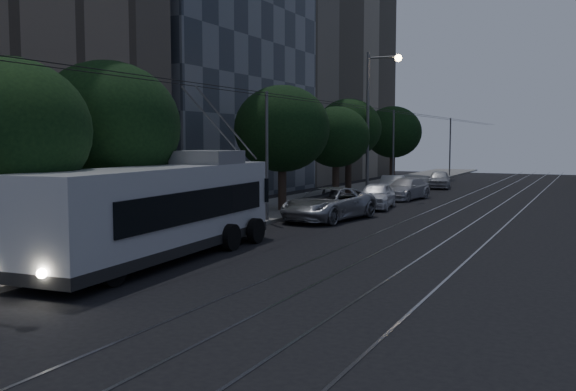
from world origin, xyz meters
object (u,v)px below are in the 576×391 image
Objects in this scene: car_white_a at (376,195)px; car_white_d at (439,179)px; car_white_c at (392,186)px; pickup_silver at (328,204)px; trolleybus at (163,210)px; car_white_b at (405,189)px; streetlamp_far at (374,110)px.

car_white_a is 1.03× the size of car_white_d.
car_white_a is 1.02× the size of car_white_c.
pickup_silver reaches higher than car_white_a.
trolleybus is 23.46m from car_white_b.
car_white_c is (-1.53, 2.24, 0.01)m from car_white_b.
trolleybus is at bearing -100.58° from car_white_c.
trolleybus reaches higher than car_white_c.
car_white_b is 10.52m from car_white_d.
car_white_c is (-0.13, 25.64, -0.89)m from trolleybus.
car_white_d is (1.35, 8.28, 0.02)m from car_white_c.
car_white_a is at bearing -69.94° from streetlamp_far.
car_white_d is (-0.18, 10.52, 0.03)m from car_white_b.
car_white_c is 5.58m from streetlamp_far.
car_white_b is (0.00, 5.89, -0.05)m from car_white_a.
car_white_d is 0.44× the size of streetlamp_far.
pickup_silver is at bearing -96.42° from car_white_c.
car_white_b is 2.71m from car_white_c.
trolleybus is 1.23× the size of streetlamp_far.
car_white_a is 8.28m from car_white_c.
streetlamp_far is (-1.91, -10.68, 4.99)m from car_white_d.
car_white_b is (0.43, 11.84, -0.10)m from pickup_silver.
streetlamp_far is at bearing 106.84° from pickup_silver.
streetlamp_far is at bearing -110.30° from car_white_d.
car_white_a reaches higher than car_white_c.
pickup_silver is 1.34× the size of car_white_c.
car_white_d is (1.22, 33.92, -0.88)m from trolleybus.
car_white_c is 0.45× the size of streetlamp_far.
trolleybus is at bearing -88.29° from streetlamp_far.
pickup_silver is at bearing -82.82° from car_white_b.
car_white_a is 5.90m from car_white_b.
pickup_silver is at bearing -81.90° from streetlamp_far.
streetlamp_far is at bearing -166.43° from car_white_b.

